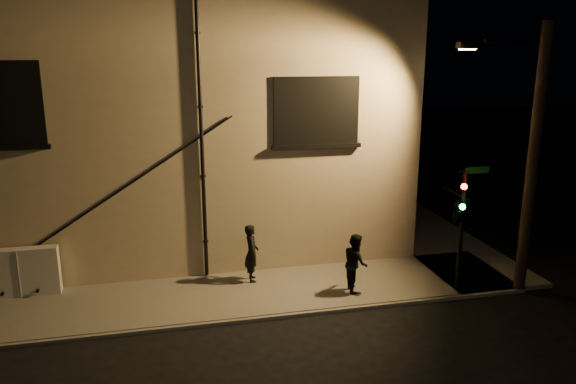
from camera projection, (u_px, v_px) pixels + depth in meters
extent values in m
plane|color=black|center=(286.00, 317.00, 14.65)|extent=(90.00, 90.00, 0.00)
cube|color=#5F5C56|center=(168.00, 301.00, 15.40)|extent=(20.00, 3.00, 0.12)
cube|color=#5F5C56|center=(394.00, 212.00, 23.60)|extent=(3.00, 16.00, 0.12)
cube|color=tan|center=(157.00, 116.00, 21.40)|extent=(16.00, 12.00, 8.50)
cube|color=black|center=(316.00, 111.00, 16.55)|extent=(2.60, 0.10, 2.00)
cube|color=black|center=(316.00, 111.00, 16.56)|extent=(2.38, 0.05, 1.78)
cylinder|color=black|center=(202.00, 138.00, 15.92)|extent=(0.11, 0.11, 8.30)
cylinder|color=black|center=(125.00, 187.00, 15.80)|extent=(5.96, 0.04, 3.75)
cylinder|color=black|center=(129.00, 185.00, 15.81)|extent=(5.96, 0.04, 3.75)
cube|color=beige|center=(20.00, 272.00, 15.48)|extent=(2.08, 0.35, 1.37)
imported|color=black|center=(252.00, 253.00, 16.43)|extent=(0.43, 0.64, 1.72)
imported|color=black|center=(356.00, 262.00, 15.78)|extent=(0.71, 0.87, 1.67)
cylinder|color=black|center=(461.00, 232.00, 15.69)|extent=(0.12, 0.12, 3.39)
imported|color=black|center=(458.00, 209.00, 15.35)|extent=(0.44, 2.04, 0.82)
sphere|color=#FF140C|center=(464.00, 187.00, 15.02)|extent=(0.17, 0.17, 0.17)
sphere|color=#14FF3F|center=(463.00, 207.00, 15.16)|extent=(0.17, 0.17, 0.17)
cube|color=#0C4C1E|center=(478.00, 170.00, 15.33)|extent=(0.70, 0.03, 0.18)
cylinder|color=black|center=(533.00, 164.00, 15.25)|extent=(0.31, 0.31, 7.49)
cylinder|color=black|center=(506.00, 41.00, 14.78)|extent=(1.90, 1.03, 0.10)
cube|color=black|center=(468.00, 45.00, 15.15)|extent=(0.55, 0.28, 0.18)
cube|color=#FFC672|center=(467.00, 49.00, 15.17)|extent=(0.42, 0.20, 0.04)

